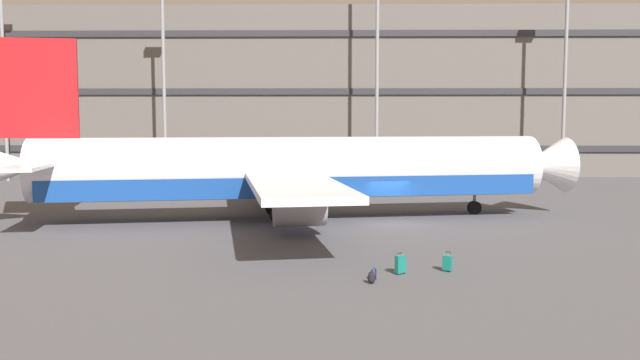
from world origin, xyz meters
The scene contains 11 objects.
ground_plane centered at (0.00, 0.00, 0.00)m, with size 600.00×600.00×0.00m, color #4C4C51.
terminal_structure centered at (0.00, 43.91, 9.53)m, with size 135.49×21.32×19.05m.
airliner centered at (-6.40, 1.65, 3.08)m, with size 38.33×31.05×11.10m.
light_mast_far_left centered at (-37.40, 27.80, 12.74)m, with size 1.80×0.50×22.08m.
light_mast_left centered at (-20.82, 27.80, 11.43)m, with size 1.80×0.50×19.56m.
light_mast_center_left centered at (1.10, 27.80, 14.97)m, with size 1.80×0.50×26.45m.
light_mast_center_right centered at (20.25, 27.80, 12.24)m, with size 1.80×0.50×21.12m.
suitcase_upright centered at (1.15, -12.89, 0.36)m, with size 0.45×0.42×0.81m.
suitcase_orange centered at (-0.87, -13.42, 0.41)m, with size 0.48×0.45×0.87m.
backpack_small centered at (-2.14, -15.03, 0.23)m, with size 0.31×0.26×0.52m.
backpack_navy centered at (-2.04, -14.42, 0.22)m, with size 0.24×0.34×0.51m.
Camera 1 is at (-3.77, -39.62, 6.22)m, focal length 36.60 mm.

